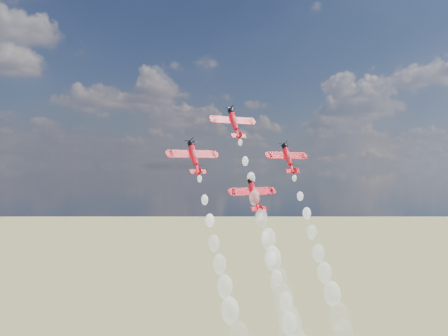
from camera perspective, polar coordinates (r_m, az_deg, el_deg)
plane_lead at (r=138.02m, az=1.13°, el=5.00°), size 12.51×6.22×8.32m
plane_left at (r=126.10m, az=-3.27°, el=1.26°), size 12.51×6.22×8.32m
plane_right at (r=142.73m, az=7.01°, el=1.13°), size 12.51×6.22×8.32m
plane_slot at (r=130.41m, az=3.31°, el=-2.82°), size 12.51×6.22×8.32m
smoke_trail_lead at (r=124.90m, az=6.51°, el=-14.06°), size 5.46×25.72×50.02m
smoke_trail_right at (r=133.76m, az=12.85°, el=-17.22°), size 6.03×25.98×49.78m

